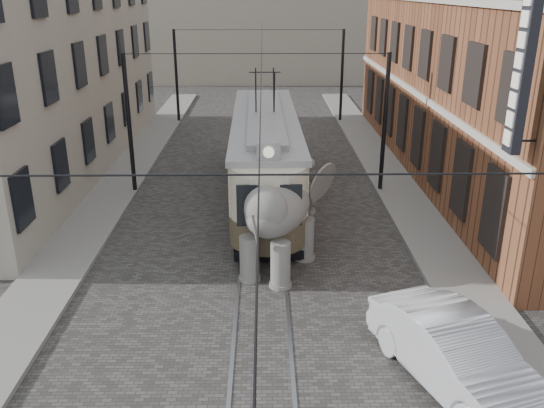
{
  "coord_description": "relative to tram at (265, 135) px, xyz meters",
  "views": [
    {
      "loc": [
        0.07,
        -17.77,
        8.45
      ],
      "look_at": [
        0.32,
        -1.03,
        2.1
      ],
      "focal_mm": 37.75,
      "sensor_mm": 36.0,
      "label": 1
    }
  ],
  "objects": [
    {
      "name": "stucco_building",
      "position": [
        -11.13,
        4.33,
        2.35
      ],
      "size": [
        7.0,
        24.0,
        10.0
      ],
      "primitive_type": "cube",
      "color": "gray",
      "rests_on": "ground"
    },
    {
      "name": "brick_building",
      "position": [
        10.87,
        3.33,
        3.35
      ],
      "size": [
        8.0,
        26.0,
        12.0
      ],
      "primitive_type": "cube",
      "color": "brown",
      "rests_on": "ground"
    },
    {
      "name": "sidewalk_right",
      "position": [
        5.87,
        -5.67,
        -2.58
      ],
      "size": [
        2.0,
        60.0,
        0.15
      ],
      "primitive_type": "cube",
      "color": "slate",
      "rests_on": "ground"
    },
    {
      "name": "parked_car",
      "position": [
        4.21,
        -12.82,
        -1.84
      ],
      "size": [
        3.37,
        5.25,
        1.63
      ],
      "primitive_type": "imported",
      "rotation": [
        0.0,
        0.0,
        0.36
      ],
      "color": "#B3B3B8",
      "rests_on": "ground"
    },
    {
      "name": "ground",
      "position": [
        -0.13,
        -5.67,
        -2.65
      ],
      "size": [
        120.0,
        120.0,
        0.0
      ],
      "primitive_type": "plane",
      "color": "#45423F"
    },
    {
      "name": "distant_block",
      "position": [
        -0.13,
        34.33,
        4.35
      ],
      "size": [
        28.0,
        10.0,
        14.0
      ],
      "primitive_type": "cube",
      "color": "gray",
      "rests_on": "ground"
    },
    {
      "name": "tram",
      "position": [
        0.0,
        0.0,
        0.0
      ],
      "size": [
        2.95,
        13.41,
        5.31
      ],
      "primitive_type": null,
      "rotation": [
        0.0,
        0.0,
        0.01
      ],
      "color": "beige",
      "rests_on": "ground"
    },
    {
      "name": "tram_rails",
      "position": [
        -0.13,
        -5.67,
        -2.64
      ],
      "size": [
        1.54,
        80.0,
        0.02
      ],
      "primitive_type": null,
      "color": "slate",
      "rests_on": "ground"
    },
    {
      "name": "catenary",
      "position": [
        -0.33,
        -0.67,
        0.35
      ],
      "size": [
        11.0,
        30.2,
        6.0
      ],
      "primitive_type": null,
      "color": "black",
      "rests_on": "ground"
    },
    {
      "name": "elephant",
      "position": [
        0.38,
        -7.03,
        -1.04
      ],
      "size": [
        4.84,
        6.0,
        3.22
      ],
      "primitive_type": null,
      "rotation": [
        0.0,
        0.0,
        -0.43
      ],
      "color": "slate",
      "rests_on": "ground"
    },
    {
      "name": "sidewalk_left",
      "position": [
        -6.63,
        -5.67,
        -2.58
      ],
      "size": [
        2.0,
        60.0,
        0.15
      ],
      "primitive_type": "cube",
      "color": "slate",
      "rests_on": "ground"
    }
  ]
}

